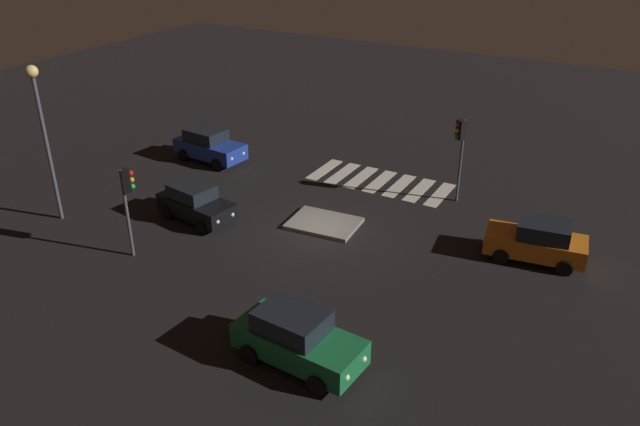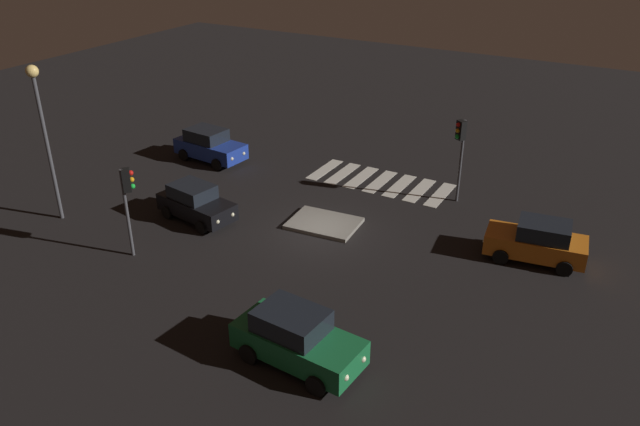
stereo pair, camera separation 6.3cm
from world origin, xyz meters
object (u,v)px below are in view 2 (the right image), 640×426
at_px(car_orange, 537,241).
at_px(traffic_light_north, 127,191).
at_px(car_blue, 210,145).
at_px(car_black, 196,203).
at_px(traffic_light_south, 460,141).
at_px(traffic_island, 324,223).
at_px(car_green, 297,338).
at_px(street_lamp, 41,117).

relative_size(car_orange, traffic_light_north, 1.08).
height_order(car_blue, car_orange, car_blue).
bearing_deg(car_black, traffic_light_south, 47.66).
bearing_deg(car_orange, car_black, 7.58).
bearing_deg(car_orange, traffic_light_south, -46.24).
bearing_deg(car_black, traffic_island, 32.89).
height_order(traffic_island, car_black, car_black).
bearing_deg(traffic_island, traffic_light_south, -129.07).
bearing_deg(traffic_light_north, car_green, -58.64).
bearing_deg(car_orange, car_blue, -14.34).
xyz_separation_m(car_blue, car_orange, (-19.25, 2.21, -0.03)).
xyz_separation_m(car_green, street_lamp, (15.41, -3.38, 4.14)).
bearing_deg(street_lamp, traffic_light_north, 171.85).
xyz_separation_m(car_blue, traffic_light_south, (-14.37, -1.67, 2.34)).
relative_size(car_black, traffic_light_north, 1.04).
distance_m(traffic_light_north, street_lamp, 6.09).
height_order(car_black, car_green, car_green).
height_order(car_orange, traffic_light_north, traffic_light_north).
bearing_deg(car_black, street_lamp, -142.00).
distance_m(car_black, car_orange, 15.61).
relative_size(traffic_island, traffic_light_north, 0.84).
distance_m(traffic_island, car_orange, 9.58).
bearing_deg(car_green, car_black, 150.34).
xyz_separation_m(traffic_island, car_blue, (9.85, -3.89, 0.83)).
distance_m(car_orange, traffic_light_north, 17.30).
bearing_deg(traffic_light_north, car_blue, 67.89).
distance_m(traffic_island, street_lamp, 13.66).
relative_size(car_blue, street_lamp, 0.60).
xyz_separation_m(car_green, traffic_light_south, (-0.52, -14.54, 2.31)).
relative_size(traffic_light_north, traffic_light_south, 0.93).
distance_m(traffic_island, traffic_light_south, 7.83).
bearing_deg(traffic_light_south, car_blue, -48.80).
height_order(car_black, traffic_light_south, traffic_light_south).
xyz_separation_m(traffic_light_north, street_lamp, (5.68, -0.81, 2.05)).
distance_m(car_black, traffic_light_south, 13.17).
bearing_deg(traffic_light_south, street_lamp, -20.41).
relative_size(traffic_island, car_orange, 0.78).
bearing_deg(street_lamp, car_orange, -160.72).
bearing_deg(car_blue, traffic_light_south, 11.85).
height_order(car_black, car_blue, car_blue).
bearing_deg(car_green, street_lamp, 172.06).
relative_size(traffic_island, traffic_light_south, 0.79).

